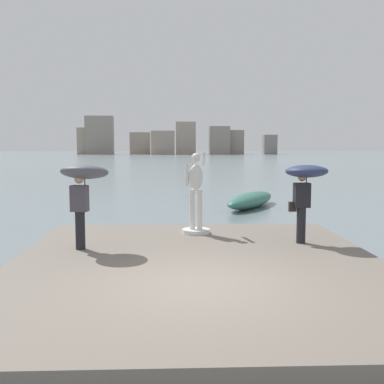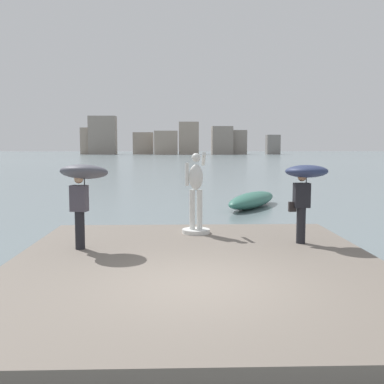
% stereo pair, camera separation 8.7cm
% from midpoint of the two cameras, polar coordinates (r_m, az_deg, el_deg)
% --- Properties ---
extents(ground_plane, '(400.00, 400.00, 0.00)m').
position_cam_midpoint_polar(ground_plane, '(47.77, -1.67, 2.41)').
color(ground_plane, slate).
extents(pier, '(7.79, 9.02, 0.40)m').
position_cam_midpoint_polar(pier, '(9.56, 0.41, -9.86)').
color(pier, '#70665B').
rests_on(pier, ground).
extents(statue_white_figure, '(0.76, 0.94, 2.21)m').
position_cam_midpoint_polar(statue_white_figure, '(12.44, 0.29, -0.93)').
color(statue_white_figure, silver).
rests_on(statue_white_figure, pier).
extents(onlooker_left, '(1.26, 1.28, 2.02)m').
position_cam_midpoint_polar(onlooker_left, '(10.73, -13.58, 1.43)').
color(onlooker_left, black).
rests_on(onlooker_left, pier).
extents(onlooker_right, '(1.08, 1.09, 1.93)m').
position_cam_midpoint_polar(onlooker_right, '(11.46, 13.70, 1.44)').
color(onlooker_right, black).
rests_on(onlooker_right, pier).
extents(boat_near, '(3.35, 4.69, 0.68)m').
position_cam_midpoint_polar(boat_near, '(20.90, 7.21, -0.98)').
color(boat_near, '#336B5B').
rests_on(boat_near, ground).
extents(distant_skyline, '(67.19, 11.97, 12.81)m').
position_cam_midpoint_polar(distant_skyline, '(155.38, -3.47, 6.46)').
color(distant_skyline, gray).
rests_on(distant_skyline, ground).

